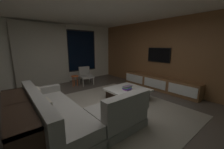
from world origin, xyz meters
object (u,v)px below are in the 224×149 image
(accent_chair_near_window, at_px, (86,75))
(console_table_behind_couch, at_px, (19,121))
(coffee_table, at_px, (127,94))
(sectional_couch, at_px, (72,114))
(mounted_tv, at_px, (159,55))
(side_stool, at_px, (75,78))
(book_stack_on_coffee_table, at_px, (127,88))
(media_console, at_px, (159,83))

(accent_chair_near_window, relative_size, console_table_behind_couch, 0.37)
(coffee_table, xyz_separation_m, console_table_behind_couch, (-2.91, -0.18, 0.23))
(sectional_couch, bearing_deg, mounted_tv, 6.54)
(side_stool, bearing_deg, console_table_behind_couch, -130.19)
(coffee_table, bearing_deg, side_stool, 105.81)
(coffee_table, relative_size, book_stack_on_coffee_table, 3.93)
(sectional_couch, distance_m, media_console, 3.68)
(media_console, bearing_deg, accent_chair_near_window, 126.16)
(mounted_tv, bearing_deg, sectional_couch, -173.46)
(side_stool, distance_m, mounted_tv, 3.58)
(media_console, distance_m, console_table_behind_couch, 4.59)
(console_table_behind_couch, bearing_deg, sectional_couch, -8.10)
(coffee_table, xyz_separation_m, mounted_tv, (1.86, 0.13, 1.16))
(book_stack_on_coffee_table, bearing_deg, sectional_couch, -172.46)
(sectional_couch, bearing_deg, accent_chair_near_window, 56.67)
(sectional_couch, relative_size, side_stool, 5.43)
(media_console, relative_size, mounted_tv, 3.20)
(side_stool, height_order, console_table_behind_couch, console_table_behind_couch)
(sectional_couch, distance_m, side_stool, 3.05)
(sectional_couch, distance_m, mounted_tv, 4.02)
(coffee_table, relative_size, mounted_tv, 1.20)
(side_stool, distance_m, console_table_behind_couch, 3.43)
(media_console, bearing_deg, mounted_tv, 47.62)
(sectional_couch, xyz_separation_m, console_table_behind_couch, (-0.91, 0.13, 0.13))
(sectional_couch, xyz_separation_m, coffee_table, (2.00, 0.31, -0.10))
(side_stool, distance_m, media_console, 3.45)
(side_stool, bearing_deg, media_console, -46.63)
(side_stool, relative_size, console_table_behind_couch, 0.22)
(accent_chair_near_window, bearing_deg, mounted_tv, -48.96)
(console_table_behind_couch, bearing_deg, side_stool, 49.81)
(book_stack_on_coffee_table, xyz_separation_m, media_console, (1.74, -0.01, -0.17))
(mounted_tv, bearing_deg, accent_chair_near_window, 131.04)
(accent_chair_near_window, bearing_deg, side_stool, -177.70)
(sectional_couch, bearing_deg, book_stack_on_coffee_table, 7.54)
(book_stack_on_coffee_table, xyz_separation_m, side_stool, (-0.63, 2.50, -0.05))
(side_stool, bearing_deg, accent_chair_near_window, 2.30)
(mounted_tv, bearing_deg, console_table_behind_couch, -176.26)
(book_stack_on_coffee_table, xyz_separation_m, console_table_behind_couch, (-2.84, -0.13, -0.00))
(media_console, distance_m, mounted_tv, 1.13)
(book_stack_on_coffee_table, distance_m, console_table_behind_couch, 2.85)
(book_stack_on_coffee_table, xyz_separation_m, accent_chair_near_window, (-0.11, 2.52, 0.01))
(mounted_tv, height_order, console_table_behind_couch, mounted_tv)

